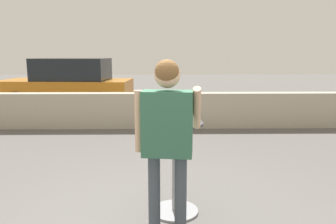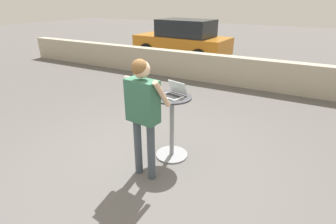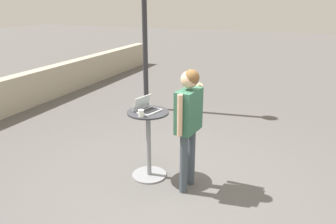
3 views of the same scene
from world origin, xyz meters
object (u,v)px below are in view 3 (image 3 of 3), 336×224
(cafe_table, at_px, (149,141))
(coffee_mug, at_px, (141,113))
(standing_person, at_px, (189,115))
(laptop, at_px, (147,108))

(cafe_table, height_order, coffee_mug, coffee_mug)
(coffee_mug, xyz_separation_m, standing_person, (0.14, -0.64, 0.02))
(laptop, xyz_separation_m, standing_person, (-0.11, -0.67, 0.02))
(coffee_mug, height_order, standing_person, standing_person)
(laptop, relative_size, standing_person, 0.23)
(coffee_mug, bearing_deg, cafe_table, 2.44)
(laptop, bearing_deg, coffee_mug, -172.33)
(laptop, distance_m, coffee_mug, 0.25)
(laptop, xyz_separation_m, coffee_mug, (-0.25, -0.03, 0.00))
(laptop, bearing_deg, cafe_table, -120.41)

